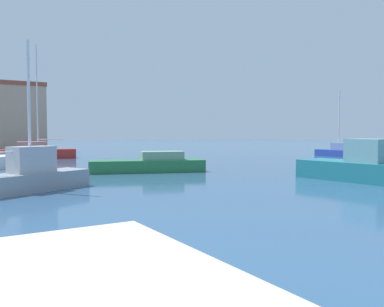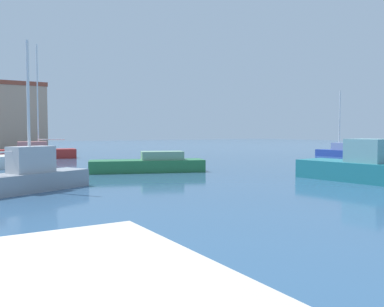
# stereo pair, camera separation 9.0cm
# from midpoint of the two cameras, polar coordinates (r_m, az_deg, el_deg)

# --- Properties ---
(water) EXTENTS (160.00, 160.00, 0.00)m
(water) POSITION_cam_midpoint_polar(r_m,az_deg,el_deg) (31.21, -3.23, -1.50)
(water) COLOR #2D5175
(water) RESTS_ON ground
(sailboat_blue_outer_mooring) EXTENTS (1.40, 4.89, 6.51)m
(sailboat_blue_outer_mooring) POSITION_cam_midpoint_polar(r_m,az_deg,el_deg) (42.92, 19.97, 0.28)
(sailboat_blue_outer_mooring) COLOR #233D93
(sailboat_blue_outer_mooring) RESTS_ON water
(motorboat_green_distant_north) EXTENTS (7.19, 4.11, 1.27)m
(motorboat_green_distant_north) POSITION_cam_midpoint_polar(r_m,az_deg,el_deg) (25.29, -5.85, -1.50)
(motorboat_green_distant_north) COLOR #28703D
(motorboat_green_distant_north) RESTS_ON water
(sailboat_red_mid_harbor) EXTENTS (6.75, 2.99, 10.41)m
(sailboat_red_mid_harbor) POSITION_cam_midpoint_polar(r_m,az_deg,el_deg) (40.07, -20.76, 0.24)
(sailboat_red_mid_harbor) COLOR #B22823
(sailboat_red_mid_harbor) RESTS_ON water
(motorboat_teal_near_pier) EXTENTS (2.92, 6.86, 2.13)m
(motorboat_teal_near_pier) POSITION_cam_midpoint_polar(r_m,az_deg,el_deg) (22.05, 23.17, -1.83)
(motorboat_teal_near_pier) COLOR #1E707A
(motorboat_teal_near_pier) RESTS_ON water
(sailboat_grey_distant_east) EXTENTS (5.28, 3.54, 6.25)m
(sailboat_grey_distant_east) POSITION_cam_midpoint_polar(r_m,az_deg,el_deg) (18.33, -21.57, -2.92)
(sailboat_grey_distant_east) COLOR gray
(sailboat_grey_distant_east) RESTS_ON water
(yacht_club) EXTENTS (7.86, 6.80, 8.46)m
(yacht_club) POSITION_cam_midpoint_polar(r_m,az_deg,el_deg) (55.47, -24.14, 4.62)
(yacht_club) COLOR tan
(yacht_club) RESTS_ON ground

